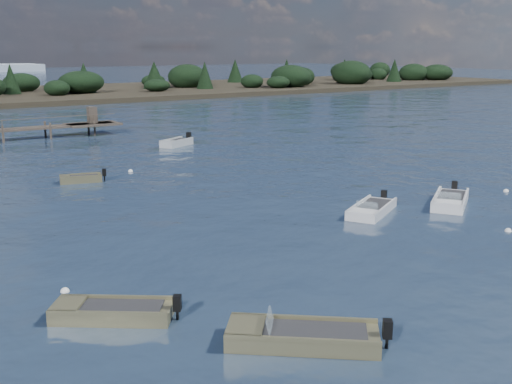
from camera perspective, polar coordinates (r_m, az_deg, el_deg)
ground at (r=75.65m, az=-20.29°, el=5.61°), size 400.00×400.00×0.00m
tender_far_grey_b at (r=56.22m, az=-7.06°, el=4.26°), size 3.63×2.65×1.25m
tender_far_white at (r=42.23m, az=-15.29°, el=1.04°), size 2.94×1.65×0.99m
dinghy_mid_grey at (r=21.13m, az=-12.63°, el=-10.56°), size 3.84×3.36×1.03m
dinghy_mid_white_a at (r=33.65m, az=10.24°, el=-1.65°), size 4.33×3.34×1.03m
dinghy_near_olive at (r=19.04m, az=4.12°, el=-12.93°), size 4.38×4.06×1.15m
dinghy_mid_white_b at (r=36.41m, az=16.88°, el=-0.88°), size 4.48×3.77×1.16m
buoy_b at (r=32.17m, az=21.50°, el=-3.27°), size 0.32×0.32×0.32m
buoy_c at (r=23.74m, az=-16.62°, el=-8.50°), size 0.32×0.32×0.32m
buoy_d at (r=40.90m, az=21.33°, el=0.03°), size 0.32×0.32×0.32m
buoy_e at (r=45.10m, az=-11.09°, el=1.80°), size 0.32×0.32×0.32m
far_headland at (r=121.08m, az=-13.51°, el=9.38°), size 190.00×40.00×5.80m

